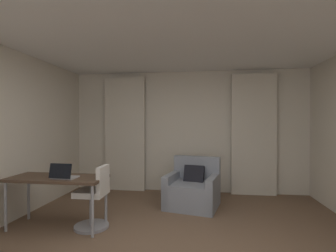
{
  "coord_description": "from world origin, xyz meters",
  "views": [
    {
      "loc": [
        0.35,
        -2.54,
        1.48
      ],
      "look_at": [
        -0.21,
        1.43,
        1.44
      ],
      "focal_mm": 27.23,
      "sensor_mm": 36.0,
      "label": 1
    }
  ],
  "objects_px": {
    "desk": "(58,181)",
    "laptop": "(64,175)",
    "desk_chair": "(94,200)",
    "armchair": "(193,190)"
  },
  "relations": [
    {
      "from": "desk",
      "to": "desk_chair",
      "type": "bearing_deg",
      "value": 6.24
    },
    {
      "from": "desk",
      "to": "laptop",
      "type": "distance_m",
      "value": 0.21
    },
    {
      "from": "armchair",
      "to": "desk",
      "type": "relative_size",
      "value": 0.76
    },
    {
      "from": "desk",
      "to": "desk_chair",
      "type": "distance_m",
      "value": 0.59
    },
    {
      "from": "armchair",
      "to": "desk",
      "type": "distance_m",
      "value": 2.24
    },
    {
      "from": "armchair",
      "to": "desk_chair",
      "type": "relative_size",
      "value": 1.16
    },
    {
      "from": "armchair",
      "to": "laptop",
      "type": "relative_size",
      "value": 3.06
    },
    {
      "from": "desk",
      "to": "laptop",
      "type": "bearing_deg",
      "value": -33.24
    },
    {
      "from": "desk",
      "to": "armchair",
      "type": "bearing_deg",
      "value": 32.41
    },
    {
      "from": "desk",
      "to": "laptop",
      "type": "relative_size",
      "value": 4.04
    }
  ]
}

